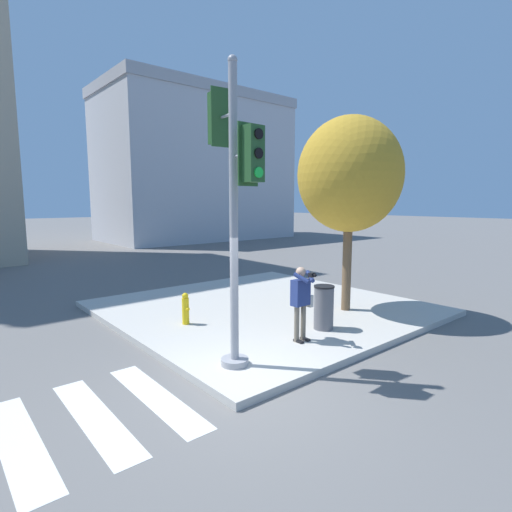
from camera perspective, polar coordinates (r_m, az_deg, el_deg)
The scene contains 9 objects.
ground_plane at distance 7.03m, azimuth -2.03°, elevation -18.63°, with size 160.00×160.00×0.00m, color slate.
sidewalk_corner at distance 11.63m, azimuth 0.98°, elevation -7.44°, with size 8.00×8.00×0.15m.
crosswalk_stripes at distance 6.52m, azimuth -30.74°, elevation -21.97°, with size 4.34×2.80×0.01m.
traffic_signal_pole at distance 7.03m, azimuth -3.12°, elevation 9.42°, with size 0.51×1.35×5.39m.
person_photographer at distance 8.58m, azimuth 6.50°, elevation -5.88°, with size 0.58×0.54×1.61m.
street_tree at distance 11.09m, azimuth 13.23°, elevation 11.18°, with size 2.77×2.77×5.22m.
fire_hydrant at distance 9.96m, azimuth -10.03°, elevation -7.41°, with size 0.17×0.23×0.78m.
trash_bin at distance 9.55m, azimuth 9.66°, elevation -7.23°, with size 0.48×0.48×1.04m.
building_right at distance 34.92m, azimuth -8.54°, elevation 12.39°, with size 15.24×8.65×11.96m.
Camera 1 is at (-3.86, -4.97, 3.12)m, focal length 28.00 mm.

